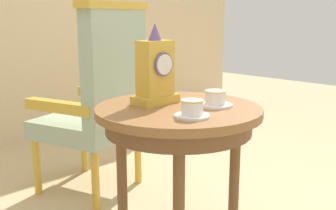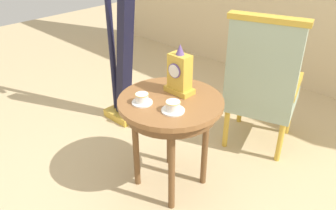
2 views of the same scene
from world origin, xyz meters
name	(u,v)px [view 1 (image 1 of 2)]	position (x,y,z in m)	size (l,w,h in m)	color
side_table	(178,126)	(-0.07, 0.03, 0.61)	(0.69, 0.69, 0.70)	brown
teacup_left	(192,109)	(-0.17, -0.13, 0.73)	(0.13, 0.13, 0.07)	white
teacup_right	(215,99)	(0.04, -0.07, 0.73)	(0.14, 0.14, 0.07)	white
mantel_clock	(155,72)	(-0.10, 0.14, 0.83)	(0.19, 0.11, 0.34)	gold
armchair	(100,97)	(0.12, 0.86, 0.59)	(0.67, 0.67, 1.14)	#9EB299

